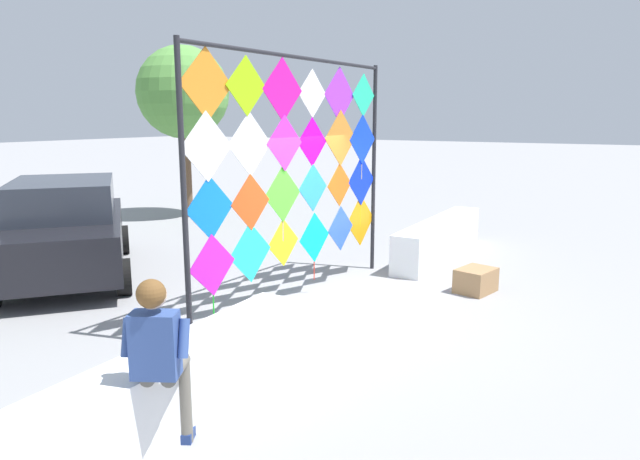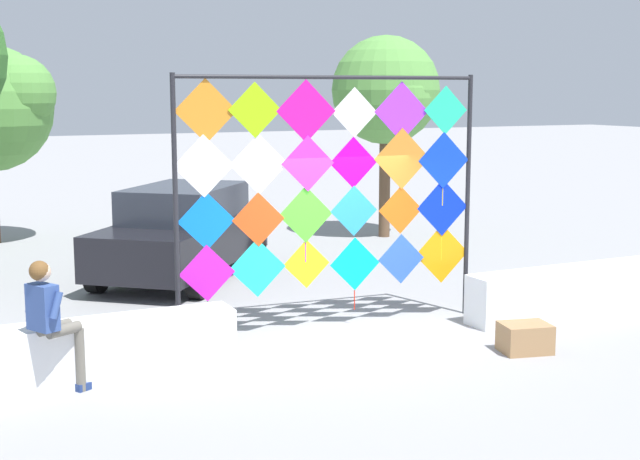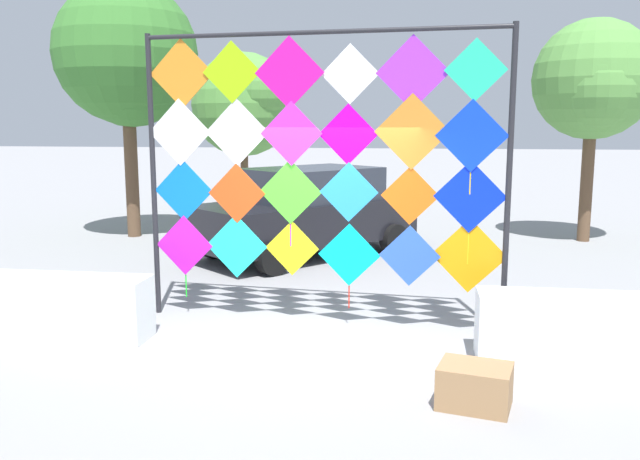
% 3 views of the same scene
% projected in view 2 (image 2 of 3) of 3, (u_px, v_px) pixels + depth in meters
% --- Properties ---
extents(ground, '(120.00, 120.00, 0.00)m').
position_uv_depth(ground, '(352.00, 339.00, 12.37)').
color(ground, gray).
extents(plaza_ledge_left, '(3.89, 0.55, 0.75)m').
position_uv_depth(plaza_ledge_left, '(74.00, 354.00, 10.43)').
color(plaza_ledge_left, white).
rests_on(plaza_ledge_left, ground).
extents(plaza_ledge_right, '(3.89, 0.55, 0.75)m').
position_uv_depth(plaza_ledge_right, '(577.00, 290.00, 13.77)').
color(plaza_ledge_right, white).
rests_on(plaza_ledge_right, ground).
extents(kite_display_rack, '(4.57, 0.44, 3.68)m').
position_uv_depth(kite_display_rack, '(331.00, 181.00, 12.69)').
color(kite_display_rack, '#232328').
rests_on(kite_display_rack, ground).
extents(seated_vendor, '(0.77, 0.65, 1.59)m').
position_uv_depth(seated_vendor, '(52.00, 315.00, 9.92)').
color(seated_vendor, '#666056').
rests_on(seated_vendor, ground).
extents(parked_car, '(4.29, 4.54, 1.70)m').
position_uv_depth(parked_car, '(182.00, 232.00, 16.35)').
color(parked_car, black).
rests_on(parked_car, ground).
extents(cardboard_box_large, '(0.73, 0.62, 0.39)m').
position_uv_depth(cardboard_box_large, '(525.00, 338.00, 11.75)').
color(cardboard_box_large, '#9E754C').
rests_on(cardboard_box_large, ground).
extents(tree_far_right, '(2.52, 2.56, 4.72)m').
position_uv_depth(tree_far_right, '(388.00, 93.00, 20.50)').
color(tree_far_right, brown).
rests_on(tree_far_right, ground).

